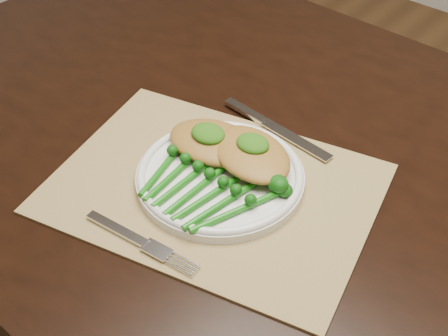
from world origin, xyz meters
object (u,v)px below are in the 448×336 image
Objects in this scene: dinner_plate at (220,176)px; chicken_fillet_left at (214,142)px; dining_table at (288,319)px; broccolini_bundle at (200,187)px; placemat at (214,188)px.

dinner_plate is 0.06m from chicken_fillet_left.
dining_table is 0.43m from chicken_fillet_left.
dinner_plate reaches higher than dining_table.
broccolini_bundle reaches higher than dinner_plate.
placemat is (-0.08, -0.11, 0.37)m from dining_table.
chicken_fillet_left is 0.09m from broccolini_bundle.
dinner_plate is at bearing 90.51° from broccolini_bundle.
placemat is at bearing -124.27° from dining_table.
dining_table is 11.35× the size of chicken_fillet_left.
broccolini_bundle is at bearing -92.41° from dinner_plate.
chicken_fillet_left is (-0.12, -0.06, 0.41)m from dining_table.
dining_table is at bearing 16.03° from chicken_fillet_left.
chicken_fillet_left reaches higher than dining_table.
dining_table is 6.67× the size of dinner_plate.
chicken_fillet_left is at bearing 120.11° from broccolini_bundle.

